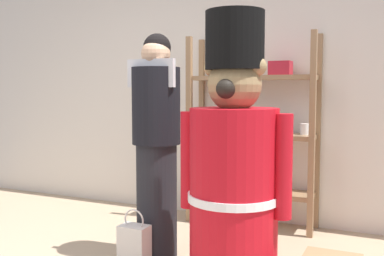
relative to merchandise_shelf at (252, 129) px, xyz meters
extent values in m
cube|color=silver|center=(-0.34, 0.22, 0.40)|extent=(6.40, 0.12, 2.60)
cube|color=#93704C|center=(-0.57, -0.15, -0.02)|extent=(0.05, 0.05, 1.75)
cube|color=#93704C|center=(0.57, -0.15, -0.02)|extent=(0.05, 0.05, 1.75)
cube|color=#93704C|center=(-0.57, 0.15, -0.02)|extent=(0.05, 0.05, 1.75)
cube|color=#93704C|center=(0.57, 0.15, -0.02)|extent=(0.05, 0.05, 1.75)
cube|color=#93704C|center=(0.00, 0.00, -0.58)|extent=(1.14, 0.30, 0.04)
cube|color=#93704C|center=(0.00, 0.00, -0.06)|extent=(1.14, 0.30, 0.04)
cube|color=#93704C|center=(0.00, 0.00, 0.47)|extent=(1.14, 0.30, 0.04)
cylinder|color=black|center=(-0.48, 0.02, 0.02)|extent=(0.09, 0.09, 0.11)
cylinder|color=yellow|center=(-0.29, 0.02, 0.02)|extent=(0.07, 0.07, 0.11)
cylinder|color=green|center=(-0.10, 0.02, 0.01)|extent=(0.07, 0.07, 0.09)
cylinder|color=red|center=(0.09, -0.02, 0.02)|extent=(0.07, 0.07, 0.11)
cylinder|color=blue|center=(0.28, 0.00, 0.02)|extent=(0.10, 0.10, 0.11)
cylinder|color=white|center=(0.47, 0.02, 0.01)|extent=(0.08, 0.08, 0.10)
cylinder|color=silver|center=(-0.29, -0.02, -0.46)|extent=(0.06, 0.06, 0.20)
cylinder|color=#B27226|center=(0.28, -0.02, -0.45)|extent=(0.06, 0.06, 0.22)
cube|color=gold|center=(-0.26, 0.00, 0.54)|extent=(0.17, 0.14, 0.10)
cube|color=#B21E2D|center=(0.25, 0.00, 0.55)|extent=(0.19, 0.15, 0.12)
cylinder|color=red|center=(0.30, -1.35, -0.32)|extent=(0.55, 0.55, 1.15)
cylinder|color=white|center=(0.30, -1.35, -0.31)|extent=(0.58, 0.58, 0.05)
sphere|color=#967A50|center=(0.30, -1.35, 0.39)|extent=(0.34, 0.34, 0.34)
sphere|color=#967A50|center=(0.15, -1.35, 0.50)|extent=(0.12, 0.12, 0.12)
sphere|color=#967A50|center=(0.44, -1.35, 0.50)|extent=(0.12, 0.12, 0.12)
cylinder|color=black|center=(0.30, -1.35, 0.66)|extent=(0.36, 0.36, 0.35)
cylinder|color=red|center=(-0.01, -1.35, -0.10)|extent=(0.11, 0.11, 0.63)
cylinder|color=red|center=(0.61, -1.35, -0.10)|extent=(0.11, 0.11, 0.63)
sphere|color=black|center=(0.30, -1.50, 0.37)|extent=(0.12, 0.12, 0.12)
cylinder|color=black|center=(-0.38, -1.12, -0.47)|extent=(0.30, 0.30, 0.86)
cylinder|color=black|center=(-0.38, -1.12, 0.24)|extent=(0.35, 0.35, 0.56)
sphere|color=tan|center=(-0.38, -1.12, 0.62)|extent=(0.21, 0.21, 0.21)
cube|color=silver|center=(-0.38, -1.19, 0.48)|extent=(0.37, 0.04, 0.20)
sphere|color=black|center=(-0.38, -1.10, 0.67)|extent=(0.20, 0.20, 0.20)
cube|color=silver|center=(-0.44, -1.35, -0.74)|extent=(0.21, 0.14, 0.31)
torus|color=silver|center=(-0.44, -1.35, -0.55)|extent=(0.16, 0.01, 0.16)
camera|label=1|loc=(1.22, -3.96, 0.36)|focal=41.85mm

